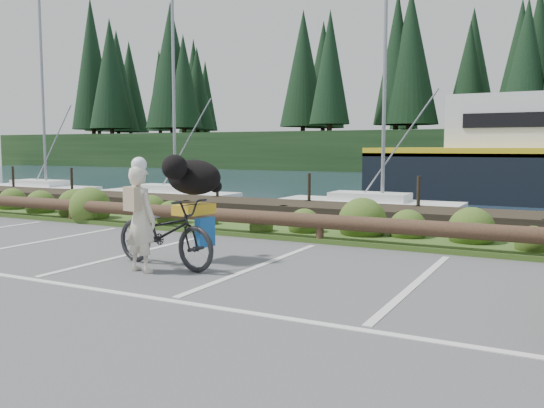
{
  "coord_description": "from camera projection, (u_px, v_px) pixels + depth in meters",
  "views": [
    {
      "loc": [
        4.52,
        -6.18,
        1.97
      ],
      "look_at": [
        0.49,
        1.54,
        1.1
      ],
      "focal_mm": 38.0,
      "sensor_mm": 36.0,
      "label": 1
    }
  ],
  "objects": [
    {
      "name": "ground",
      "position": [
        187.0,
        294.0,
        7.73
      ],
      "size": [
        72.0,
        72.0,
        0.0
      ],
      "primitive_type": "plane",
      "color": "#4D4D4F"
    },
    {
      "name": "harbor_backdrop",
      "position": [
        537.0,
        161.0,
        76.83
      ],
      "size": [
        170.0,
        160.0,
        30.0
      ],
      "color": "#1B2D41",
      "rests_on": "ground"
    },
    {
      "name": "vegetation_strip",
      "position": [
        332.0,
        236.0,
        12.4
      ],
      "size": [
        34.0,
        1.6,
        0.1
      ],
      "primitive_type": "cube",
      "color": "#3D5B21",
      "rests_on": "ground"
    },
    {
      "name": "log_rail",
      "position": [
        320.0,
        243.0,
        11.79
      ],
      "size": [
        32.0,
        0.3,
        0.6
      ],
      "primitive_type": null,
      "color": "#443021",
      "rests_on": "ground"
    },
    {
      "name": "bicycle",
      "position": [
        165.0,
        232.0,
        9.44
      ],
      "size": [
        2.26,
        1.08,
        1.14
      ],
      "primitive_type": "imported",
      "rotation": [
        0.0,
        0.0,
        1.42
      ],
      "color": "black",
      "rests_on": "ground"
    },
    {
      "name": "cyclist",
      "position": [
        140.0,
        219.0,
        9.0
      ],
      "size": [
        0.66,
        0.49,
        1.67
      ],
      "primitive_type": "imported",
      "rotation": [
        0.0,
        0.0,
        2.99
      ],
      "color": "beige",
      "rests_on": "ground"
    },
    {
      "name": "dog",
      "position": [
        194.0,
        177.0,
        9.91
      ],
      "size": [
        0.67,
        1.13,
        0.61
      ],
      "primitive_type": "ellipsoid",
      "rotation": [
        0.0,
        0.0,
        1.42
      ],
      "color": "black",
      "rests_on": "bicycle"
    }
  ]
}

